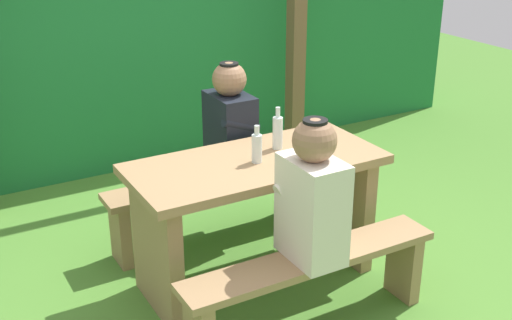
% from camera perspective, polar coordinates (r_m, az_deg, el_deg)
% --- Properties ---
extents(ground_plane, '(12.00, 12.00, 0.00)m').
position_cam_1_polar(ground_plane, '(3.93, 0.00, -10.14)').
color(ground_plane, '#4E8430').
extents(hedge_backdrop, '(6.40, 0.66, 1.84)m').
position_cam_1_polar(hedge_backdrop, '(5.50, -11.77, 9.48)').
color(hedge_backdrop, '#1F7235').
rests_on(hedge_backdrop, ground_plane).
extents(pergola_post_right, '(0.12, 0.12, 1.94)m').
position_cam_1_polar(pergola_post_right, '(5.43, 3.49, 10.29)').
color(pergola_post_right, brown).
rests_on(pergola_post_right, ground_plane).
extents(picnic_table, '(1.40, 0.64, 0.75)m').
position_cam_1_polar(picnic_table, '(3.68, 0.00, -3.44)').
color(picnic_table, '#9E7A51').
rests_on(picnic_table, ground_plane).
extents(bench_near, '(1.40, 0.24, 0.43)m').
position_cam_1_polar(bench_near, '(3.37, 4.76, -10.08)').
color(bench_near, '#9E7A51').
rests_on(bench_near, ground_plane).
extents(bench_far, '(1.40, 0.24, 0.43)m').
position_cam_1_polar(bench_far, '(4.21, -3.75, -2.96)').
color(bench_far, '#9E7A51').
rests_on(bench_far, ground_plane).
extents(person_white_shirt, '(0.25, 0.35, 0.72)m').
position_cam_1_polar(person_white_shirt, '(3.14, 4.87, -3.11)').
color(person_white_shirt, silver).
rests_on(person_white_shirt, bench_near).
extents(person_black_coat, '(0.25, 0.35, 0.72)m').
position_cam_1_polar(person_black_coat, '(4.09, -2.24, 3.16)').
color(person_black_coat, black).
rests_on(person_black_coat, bench_far).
extents(drinking_glass, '(0.08, 0.08, 0.08)m').
position_cam_1_polar(drinking_glass, '(3.63, 4.39, 0.94)').
color(drinking_glass, silver).
rests_on(drinking_glass, picnic_table).
extents(bottle_left, '(0.06, 0.06, 0.24)m').
position_cam_1_polar(bottle_left, '(3.70, 1.88, 2.45)').
color(bottle_left, silver).
rests_on(bottle_left, picnic_table).
extents(bottle_right, '(0.06, 0.06, 0.21)m').
position_cam_1_polar(bottle_right, '(3.51, 0.07, 1.10)').
color(bottle_right, silver).
rests_on(bottle_right, picnic_table).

